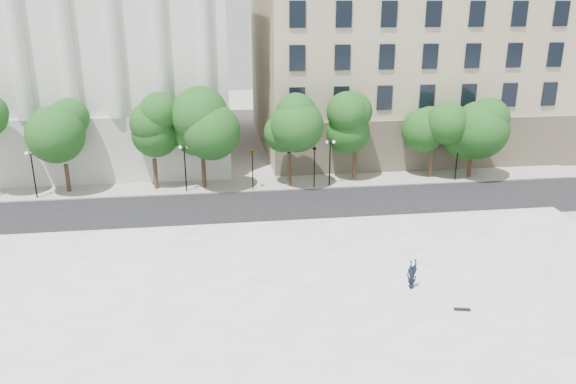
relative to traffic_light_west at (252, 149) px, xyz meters
name	(u,v)px	position (x,y,z in m)	size (l,w,h in m)	color
ground	(295,337)	(0.32, -22.30, -3.66)	(160.00, 160.00, 0.00)	#B3B1A9
plaza	(287,302)	(0.32, -19.30, -3.43)	(44.00, 22.00, 0.45)	white
street	(261,208)	(0.32, -4.30, -3.65)	(60.00, 8.00, 0.02)	black
far_sidewalk	(255,184)	(0.32, 1.70, -3.60)	(60.00, 4.00, 0.12)	#AEACA1
building_west	(74,27)	(-16.68, 16.27, 9.23)	(31.50, 27.65, 25.60)	silver
building_east	(421,41)	(20.32, 16.61, 7.49)	(36.00, 26.15, 23.00)	#B8AA8C
traffic_light_west	(252,149)	(0.00, 0.00, 0.00)	(0.88, 1.67, 4.16)	black
traffic_light_east	(315,147)	(5.29, 0.00, 0.03)	(0.51, 1.73, 4.19)	black
person_lying	(411,284)	(7.21, -19.16, -2.98)	(0.61, 0.40, 1.67)	black
skateboard	(462,309)	(9.00, -21.75, -3.16)	(0.82, 0.21, 0.08)	black
street_trees	(263,129)	(1.08, 1.25, 1.39)	(45.26, 4.93, 7.71)	#382619
lamp_posts	(259,157)	(0.55, 0.30, -0.80)	(36.80, 0.28, 4.21)	black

